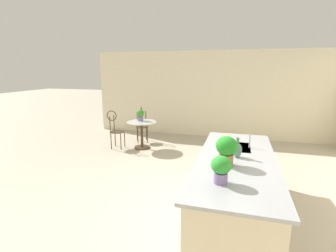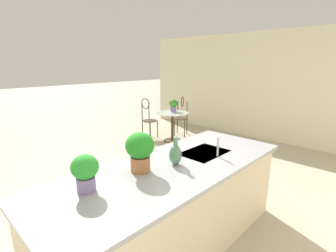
# 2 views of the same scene
# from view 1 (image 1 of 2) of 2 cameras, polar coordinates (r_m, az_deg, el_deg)

# --- Properties ---
(ground_plane) EXTENTS (40.00, 40.00, 0.00)m
(ground_plane) POSITION_cam_1_polar(r_m,az_deg,el_deg) (4.38, 3.04, -16.33)
(ground_plane) COLOR #B2A893
(wall_left_window) EXTENTS (0.12, 7.80, 2.70)m
(wall_left_window) POSITION_cam_1_polar(r_m,az_deg,el_deg) (8.07, 10.09, 7.06)
(wall_left_window) COLOR beige
(wall_left_window) RESTS_ON ground
(kitchen_island) EXTENTS (2.80, 1.06, 0.92)m
(kitchen_island) POSITION_cam_1_polar(r_m,az_deg,el_deg) (3.81, 14.96, -13.55)
(kitchen_island) COLOR beige
(kitchen_island) RESTS_ON ground
(bistro_table) EXTENTS (0.80, 0.80, 0.74)m
(bistro_table) POSITION_cam_1_polar(r_m,az_deg,el_deg) (6.89, -5.98, -1.42)
(bistro_table) COLOR #3D2D1E
(bistro_table) RESTS_ON ground
(chair_near_window) EXTENTS (0.41, 0.50, 1.04)m
(chair_near_window) POSITION_cam_1_polar(r_m,az_deg,el_deg) (6.98, -11.89, -0.36)
(chair_near_window) COLOR #3D2D1E
(chair_near_window) RESTS_ON ground
(chair_by_island) EXTENTS (0.52, 0.51, 1.04)m
(chair_by_island) POSITION_cam_1_polar(r_m,az_deg,el_deg) (7.53, -5.98, 0.79)
(chair_by_island) COLOR #3D2D1E
(chair_by_island) RESTS_ON ground
(sink_faucet) EXTENTS (0.02, 0.02, 0.22)m
(sink_faucet) POSITION_cam_1_polar(r_m,az_deg,el_deg) (4.13, 18.10, -3.28)
(sink_faucet) COLOR #B2B5BA
(sink_faucet) RESTS_ON kitchen_island
(potted_plant_on_table) EXTENTS (0.22, 0.22, 0.31)m
(potted_plant_on_table) POSITION_cam_1_polar(r_m,az_deg,el_deg) (6.92, -6.33, 2.62)
(potted_plant_on_table) COLOR #7A669E
(potted_plant_on_table) RESTS_ON bistro_table
(potted_plant_counter_far) EXTENTS (0.22, 0.22, 0.31)m
(potted_plant_counter_far) POSITION_cam_1_polar(r_m,az_deg,el_deg) (2.78, 11.99, -9.28)
(potted_plant_counter_far) COLOR #7A669E
(potted_plant_counter_far) RESTS_ON kitchen_island
(potted_plant_counter_near) EXTENTS (0.27, 0.27, 0.38)m
(potted_plant_counter_near) POSITION_cam_1_polar(r_m,az_deg,el_deg) (3.29, 13.16, -5.08)
(potted_plant_counter_near) COLOR #9E603D
(potted_plant_counter_near) RESTS_ON kitchen_island
(vase_on_counter) EXTENTS (0.13, 0.13, 0.29)m
(vase_on_counter) POSITION_cam_1_polar(r_m,az_deg,el_deg) (3.65, 15.48, -5.21)
(vase_on_counter) COLOR #4C7A5B
(vase_on_counter) RESTS_ON kitchen_island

